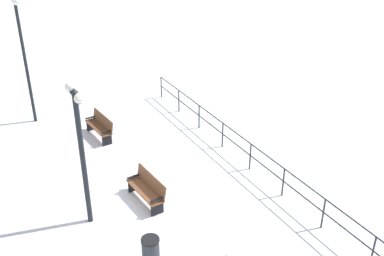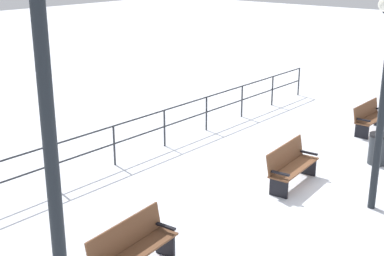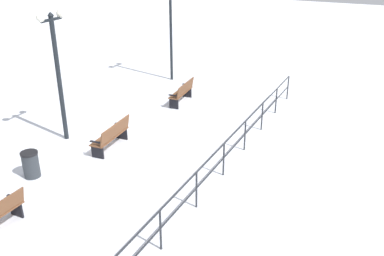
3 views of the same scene
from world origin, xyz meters
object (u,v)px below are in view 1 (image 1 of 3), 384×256
(bench_second, at_px, (147,189))
(trash_bin, at_px, (151,251))
(bench_nearest, at_px, (100,126))
(lamppost_near, at_px, (21,36))
(lamppost_middle, at_px, (80,139))

(bench_second, bearing_deg, trash_bin, 62.89)
(bench_second, relative_size, trash_bin, 2.22)
(bench_nearest, height_order, trash_bin, bench_nearest)
(bench_nearest, bearing_deg, bench_second, 83.25)
(bench_nearest, relative_size, lamppost_near, 0.33)
(lamppost_near, xyz_separation_m, lamppost_middle, (0.00, 7.55, -0.92))
(bench_second, distance_m, trash_bin, 2.70)
(bench_second, bearing_deg, lamppost_near, -80.90)
(bench_nearest, bearing_deg, lamppost_near, -59.27)
(bench_second, xyz_separation_m, trash_bin, (1.01, 2.50, -0.08))
(lamppost_near, bearing_deg, bench_second, 104.14)
(trash_bin, bearing_deg, lamppost_middle, -70.26)
(bench_nearest, height_order, lamppost_near, lamppost_near)
(lamppost_near, xyz_separation_m, trash_bin, (-0.88, 9.99, -3.29))
(bench_nearest, bearing_deg, lamppost_middle, 62.16)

